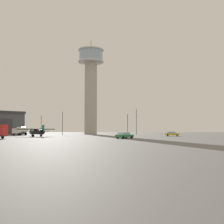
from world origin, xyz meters
TOP-DOWN VIEW (x-y plane):
  - ground_plane at (0.00, 0.00)m, footprint 400.00×400.00m
  - control_tower at (-9.87, 60.91)m, footprint 11.02×11.02m
  - airplane_black at (-22.41, 19.46)m, footprint 9.41×8.66m
  - truck_fuel_tanker_white at (-33.45, 40.14)m, footprint 4.24×6.46m
  - car_yellow at (16.95, 24.33)m, footprint 4.57×3.10m
  - car_green at (1.20, 1.01)m, footprint 4.25×4.46m
  - light_post_west at (-20.13, 49.82)m, footprint 0.44×0.44m
  - light_post_east at (4.78, 43.63)m, footprint 0.44×0.44m
  - light_post_north at (-28.93, 52.20)m, footprint 0.44×0.44m
  - light_post_centre at (8.53, 48.40)m, footprint 0.44×0.44m
  - traffic_cone_near_left at (2.26, 7.76)m, footprint 0.36×0.36m

SIDE VIEW (x-z plane):
  - ground_plane at x=0.00m, z-range 0.00..0.00m
  - traffic_cone_near_left at x=2.26m, z-range 0.00..0.69m
  - car_yellow at x=16.95m, z-range 0.05..1.42m
  - car_green at x=1.20m, z-range 0.06..1.43m
  - airplane_black at x=-22.41m, z-range -0.11..3.14m
  - truck_fuel_tanker_white at x=-33.45m, z-range 0.15..3.17m
  - light_post_north at x=-28.93m, z-range 0.81..8.60m
  - light_post_east at x=4.78m, z-range 0.81..8.82m
  - light_post_west at x=-20.13m, z-range 0.84..9.95m
  - light_post_centre at x=8.53m, z-range 0.86..10.95m
  - control_tower at x=-9.87m, z-range 2.58..43.37m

